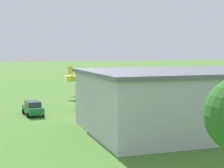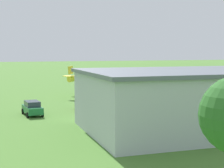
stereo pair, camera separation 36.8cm
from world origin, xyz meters
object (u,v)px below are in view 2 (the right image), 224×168
(car_red, at_px, (85,104))
(person_watching_takeoff, at_px, (218,93))
(biplane, at_px, (83,76))
(person_crossing_taxiway, at_px, (192,96))
(hangar, at_px, (219,98))
(person_at_fence_line, at_px, (176,95))
(car_green, at_px, (32,108))
(person_near_hangar_door, at_px, (191,94))

(car_red, height_order, person_watching_takeoff, person_watching_takeoff)
(biplane, xyz_separation_m, person_watching_takeoff, (-20.32, 9.85, -2.68))
(car_red, distance_m, person_crossing_taxiway, 18.02)
(hangar, bearing_deg, car_red, -55.33)
(hangar, distance_m, person_at_fence_line, 20.62)
(car_green, bearing_deg, person_at_fence_line, -164.62)
(car_red, distance_m, person_at_fence_line, 16.92)
(car_green, height_order, person_watching_takeoff, car_green)
(car_red, relative_size, person_watching_takeoff, 2.55)
(biplane, height_order, person_crossing_taxiway, biplane)
(hangar, height_order, biplane, hangar)
(person_crossing_taxiway, bearing_deg, biplane, -38.13)
(car_green, xyz_separation_m, person_watching_takeoff, (-30.81, -5.67, -0.02))
(biplane, bearing_deg, person_watching_takeoff, 154.13)
(car_green, height_order, person_at_fence_line, car_green)
(person_watching_takeoff, relative_size, person_near_hangar_door, 0.98)
(hangar, height_order, person_watching_takeoff, hangar)
(hangar, xyz_separation_m, person_at_fence_line, (-6.00, -19.62, -2.13))
(car_red, bearing_deg, person_watching_takeoff, -170.15)
(car_green, distance_m, person_watching_takeoff, 31.32)
(person_crossing_taxiway, bearing_deg, person_at_fence_line, -53.78)
(person_crossing_taxiway, bearing_deg, car_red, 8.42)
(person_near_hangar_door, bearing_deg, biplane, -33.66)
(person_watching_takeoff, height_order, person_at_fence_line, person_watching_takeoff)
(biplane, height_order, person_near_hangar_door, biplane)
(person_crossing_taxiway, relative_size, person_near_hangar_door, 0.98)
(hangar, relative_size, car_green, 6.12)
(person_watching_takeoff, bearing_deg, hangar, 54.42)
(car_green, bearing_deg, hangar, 142.65)
(hangar, bearing_deg, person_at_fence_line, -107.00)
(person_crossing_taxiway, bearing_deg, person_near_hangar_door, -113.41)
(car_red, xyz_separation_m, car_green, (7.09, 1.55, 0.08))
(person_near_hangar_door, bearing_deg, person_at_fence_line, -21.91)
(biplane, bearing_deg, person_near_hangar_door, 146.34)
(car_green, relative_size, person_watching_takeoff, 2.64)
(person_near_hangar_door, bearing_deg, car_green, 12.22)
(hangar, relative_size, person_crossing_taxiway, 16.22)
(car_green, relative_size, person_crossing_taxiway, 2.65)
(hangar, bearing_deg, person_near_hangar_door, -113.64)
(car_red, height_order, person_crossing_taxiway, person_crossing_taxiway)
(biplane, bearing_deg, person_crossing_taxiway, 141.87)
(person_near_hangar_door, bearing_deg, person_watching_takeoff, -178.43)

